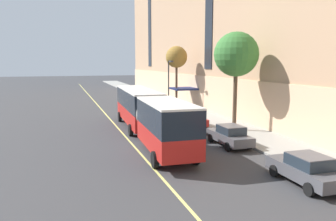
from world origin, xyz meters
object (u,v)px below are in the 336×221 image
Objects in this scene: street_tree_mid_block at (236,55)px; city_bus at (147,112)px; parked_car_red_2 at (191,119)px; parked_car_darkgray_7 at (230,135)px; street_lamp at (169,79)px; parked_car_navy_0 at (139,97)px; street_tree_far_uptown at (177,58)px; parked_car_darkgray_1 at (306,169)px; parked_car_green_4 at (157,104)px; parked_car_white_5 at (132,93)px.

city_bus is at bearing 179.02° from street_tree_mid_block.
parked_car_red_2 and parked_car_darkgray_7 have the same top height.
parked_car_red_2 is at bearing 134.80° from street_tree_mid_block.
street_lamp reaches higher than parked_car_red_2.
parked_car_navy_0 is at bearing 101.61° from street_lamp.
street_tree_mid_block is 15.45m from street_tree_far_uptown.
parked_car_red_2 is (0.04, 15.58, -0.00)m from parked_car_darkgray_1.
parked_car_red_2 is at bearing -98.44° from street_lamp.
parked_car_darkgray_7 is 0.54× the size of street_tree_far_uptown.
city_bus is 17.87m from street_tree_far_uptown.
parked_car_navy_0 is 0.57× the size of street_tree_far_uptown.
city_bus is 2.38× the size of street_tree_far_uptown.
street_lamp is (1.88, -9.14, 3.23)m from parked_car_navy_0.
parked_car_navy_0 is 1.09× the size of parked_car_green_4.
parked_car_darkgray_1 is at bearing -68.65° from city_bus.
street_tree_mid_block is 1.06× the size of street_tree_far_uptown.
city_bus is 4.14× the size of parked_car_navy_0.
parked_car_navy_0 is at bearing 90.31° from parked_car_red_2.
street_tree_mid_block is 1.38× the size of street_lamp.
parked_car_green_4 is 6.61m from street_tree_far_uptown.
street_tree_far_uptown is at bearing 24.65° from street_lamp.
parked_car_darkgray_1 is 14.26m from street_tree_mid_block.
street_tree_mid_block is at bearing 76.57° from parked_car_darkgray_1.
parked_car_green_4 is 3.63m from street_lamp.
parked_car_navy_0 and parked_car_red_2 have the same top height.
parked_car_navy_0 is at bearing 78.41° from city_bus.
parked_car_darkgray_1 is at bearing -93.76° from street_lamp.
parked_car_green_4 is at bearing 89.46° from parked_car_red_2.
parked_car_green_4 is 19.53m from parked_car_darkgray_7.
city_bus reaches higher than parked_car_darkgray_1.
street_tree_far_uptown reaches higher than parked_car_darkgray_7.
street_tree_far_uptown is at bearing -70.28° from parked_car_navy_0.
parked_car_navy_0 is at bearing 97.30° from street_tree_mid_block.
parked_car_darkgray_1 and parked_car_red_2 have the same top height.
parked_car_darkgray_1 is at bearing -103.43° from street_tree_mid_block.
city_bus is 24.44m from parked_car_navy_0.
parked_car_green_4 is at bearing -88.57° from parked_car_navy_0.
street_lamp reaches higher than parked_car_white_5.
parked_car_white_5 and parked_car_darkgray_7 have the same top height.
parked_car_green_4 is 16.39m from street_tree_mid_block.
street_lamp is (6.78, 14.76, 1.91)m from city_bus.
parked_car_white_5 is 16.38m from street_tree_far_uptown.
parked_car_darkgray_1 is at bearing -89.89° from parked_car_navy_0.
parked_car_red_2 is 7.31m from street_tree_mid_block.
parked_car_red_2 is at bearing -89.69° from parked_car_navy_0.
city_bus is 13.73m from parked_car_darkgray_1.
parked_car_navy_0 is at bearing 109.72° from street_tree_far_uptown.
parked_car_darkgray_7 is (-0.08, -19.53, 0.00)m from parked_car_green_4.
parked_car_red_2 is at bearing 29.62° from city_bus.
street_tree_mid_block is at bearing -90.00° from street_tree_far_uptown.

